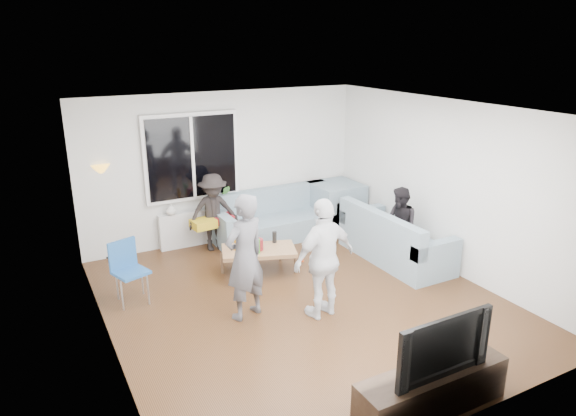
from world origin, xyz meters
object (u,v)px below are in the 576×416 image
sofa_right_section (396,235)px  floor_lamp (105,212)px  player_left (245,257)px  television (436,342)px  sofa_back_section (278,215)px  side_chair (131,273)px  spectator_back (213,212)px  spectator_right (400,225)px  tv_console (431,390)px  coffee_table (259,261)px  player_right (324,259)px

sofa_right_section → floor_lamp: (-4.07, 2.31, 0.36)m
sofa_right_section → player_left: 2.94m
floor_lamp → television: bearing=-68.9°
sofa_back_section → side_chair: 3.09m
sofa_right_section → spectator_back: 3.03m
spectator_right → tv_console: bearing=-24.2°
floor_lamp → side_chair: bearing=-90.0°
coffee_table → player_right: size_ratio=0.70×
player_left → sofa_back_section: bearing=-143.6°
spectator_back → television: size_ratio=1.23×
player_left → spectator_back: 2.36m
television → sofa_right_section: bearing=56.1°
player_right → television: 2.05m
sofa_right_section → coffee_table: 2.25m
spectator_right → tv_console: (-2.02, -2.93, -0.39)m
side_chair → floor_lamp: 1.80m
sofa_back_section → player_right: 2.85m
player_left → television: bearing=90.7°
sofa_back_section → sofa_right_section: 2.15m
coffee_table → spectator_back: (-0.26, 1.22, 0.46)m
spectator_back → television: (0.41, -4.80, 0.09)m
sofa_right_section → side_chair: bearing=82.3°
coffee_table → television: bearing=-87.6°
coffee_table → side_chair: 1.92m
sofa_right_section → television: (-2.02, -3.01, 0.32)m
sofa_right_section → player_left: (-2.86, -0.52, 0.40)m
player_left → television: (0.84, -2.49, -0.08)m
sofa_back_section → player_right: bearing=-105.2°
player_right → sofa_right_section: bearing=-162.7°
spectator_right → floor_lamp: bearing=-109.9°
side_chair → floor_lamp: (0.00, 1.76, 0.35)m
spectator_right → tv_console: 3.58m
coffee_table → side_chair: (-1.90, -0.02, 0.23)m
tv_console → side_chair: bearing=120.0°
player_left → tv_console: bearing=90.7°
spectator_back → tv_console: 4.84m
side_chair → tv_console: (2.05, -3.55, -0.21)m
player_left → player_right: bearing=135.8°
sofa_back_section → floor_lamp: bearing=169.2°
sofa_back_section → player_right: (-0.74, -2.72, 0.37)m
television → floor_lamp: bearing=111.1°
floor_lamp → spectator_back: (1.64, -0.51, -0.12)m
coffee_table → spectator_right: bearing=-16.6°
player_right → spectator_right: player_right is taller
side_chair → sofa_back_section: bearing=4.4°
sofa_back_section → sofa_right_section: (1.23, -1.76, 0.00)m
sofa_back_section → tv_console: sofa_back_section is taller
sofa_back_section → tv_console: bearing=-99.4°
floor_lamp → spectator_right: (4.07, -2.38, -0.17)m
coffee_table → tv_console: tv_console is taller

